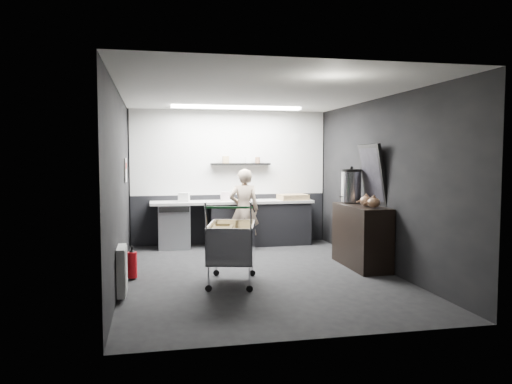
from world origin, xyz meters
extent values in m
plane|color=black|center=(0.00, 0.00, 0.00)|extent=(5.50, 5.50, 0.00)
plane|color=silver|center=(0.00, 0.00, 2.70)|extent=(5.50, 5.50, 0.00)
plane|color=black|center=(0.00, 2.75, 1.35)|extent=(5.50, 0.00, 5.50)
plane|color=black|center=(0.00, -2.75, 1.35)|extent=(5.50, 0.00, 5.50)
plane|color=black|center=(-2.00, 0.00, 1.35)|extent=(0.00, 5.50, 5.50)
plane|color=black|center=(2.00, 0.00, 1.35)|extent=(0.00, 5.50, 5.50)
cube|color=silver|center=(0.00, 2.73, 1.85)|extent=(3.95, 0.02, 1.70)
cube|color=black|center=(0.00, 2.73, 0.50)|extent=(3.95, 0.02, 1.00)
cube|color=black|center=(0.20, 2.62, 1.62)|extent=(1.20, 0.22, 0.04)
cylinder|color=silver|center=(1.40, 2.72, 2.15)|extent=(0.20, 0.03, 0.20)
cube|color=silver|center=(-1.98, 1.30, 1.55)|extent=(0.02, 0.30, 0.40)
cube|color=red|center=(-1.98, 1.30, 1.62)|extent=(0.02, 0.22, 0.10)
cube|color=silver|center=(-1.94, -0.90, 0.35)|extent=(0.10, 0.50, 0.60)
cube|color=white|center=(0.00, 1.85, 2.67)|extent=(2.40, 0.20, 0.04)
cube|color=black|center=(0.55, 2.42, 0.42)|extent=(2.00, 0.56, 0.85)
cube|color=beige|center=(0.00, 2.42, 0.88)|extent=(3.20, 0.60, 0.05)
cube|color=#9EA0A5|center=(-1.15, 2.42, 0.42)|extent=(0.60, 0.58, 0.85)
cube|color=black|center=(-1.15, 2.12, 0.78)|extent=(0.56, 0.02, 0.10)
imported|color=beige|center=(0.15, 1.97, 0.77)|extent=(0.61, 0.45, 1.54)
cube|color=silver|center=(-0.48, -0.48, 0.35)|extent=(0.83, 1.08, 0.02)
cube|color=silver|center=(-0.78, -0.48, 0.59)|extent=(0.25, 0.93, 0.51)
cube|color=silver|center=(-0.18, -0.48, 0.59)|extent=(0.25, 0.93, 0.51)
cube|color=silver|center=(-0.48, -0.95, 0.59)|extent=(0.61, 0.17, 0.51)
cube|color=silver|center=(-0.48, -0.01, 0.59)|extent=(0.61, 0.17, 0.51)
cylinder|color=silver|center=(-0.75, -0.92, 0.19)|extent=(0.02, 0.02, 0.34)
cylinder|color=silver|center=(-0.21, -0.92, 0.19)|extent=(0.02, 0.02, 0.34)
cylinder|color=silver|center=(-0.75, -0.04, 0.19)|extent=(0.02, 0.02, 0.34)
cylinder|color=silver|center=(-0.21, -0.04, 0.19)|extent=(0.02, 0.02, 0.34)
cylinder|color=green|center=(-0.48, -1.01, 1.13)|extent=(0.61, 0.18, 0.03)
cube|color=olive|center=(-0.61, -0.37, 0.57)|extent=(0.34, 0.39, 0.43)
cube|color=olive|center=(-0.32, -0.61, 0.55)|extent=(0.32, 0.37, 0.38)
cylinder|color=black|center=(-0.75, -0.92, 0.05)|extent=(0.09, 0.05, 0.09)
cylinder|color=black|center=(-0.75, -0.04, 0.05)|extent=(0.09, 0.05, 0.09)
cylinder|color=black|center=(-0.21, -0.92, 0.05)|extent=(0.09, 0.05, 0.09)
cylinder|color=black|center=(-0.21, -0.04, 0.05)|extent=(0.09, 0.05, 0.09)
cube|color=black|center=(1.73, 0.15, 0.50)|extent=(0.50, 1.32, 0.99)
cylinder|color=silver|center=(1.73, 0.59, 1.27)|extent=(0.33, 0.33, 0.51)
cylinder|color=black|center=(1.73, 0.59, 1.54)|extent=(0.33, 0.33, 0.04)
sphere|color=black|center=(1.73, 0.59, 1.58)|extent=(0.06, 0.06, 0.06)
ellipsoid|color=brown|center=(1.73, -0.02, 1.08)|extent=(0.20, 0.20, 0.16)
ellipsoid|color=brown|center=(1.73, -0.29, 1.08)|extent=(0.20, 0.20, 0.16)
cube|color=black|center=(1.94, 0.20, 1.49)|extent=(0.22, 0.77, 0.98)
cube|color=black|center=(1.92, 0.20, 1.49)|extent=(0.16, 0.66, 0.85)
cylinder|color=red|center=(-1.85, 0.04, 0.21)|extent=(0.14, 0.14, 0.37)
cone|color=black|center=(-1.85, 0.04, 0.42)|extent=(0.09, 0.09, 0.06)
cylinder|color=black|center=(-1.85, 0.04, 0.46)|extent=(0.03, 0.03, 0.06)
cube|color=#A58758|center=(1.22, 2.37, 0.96)|extent=(0.59, 0.47, 0.11)
cylinder|color=silver|center=(-0.14, 2.42, 0.99)|extent=(0.18, 0.18, 0.18)
cube|color=silver|center=(-0.95, 2.37, 0.99)|extent=(0.23, 0.20, 0.18)
camera|label=1|loc=(-1.55, -7.28, 1.79)|focal=35.00mm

